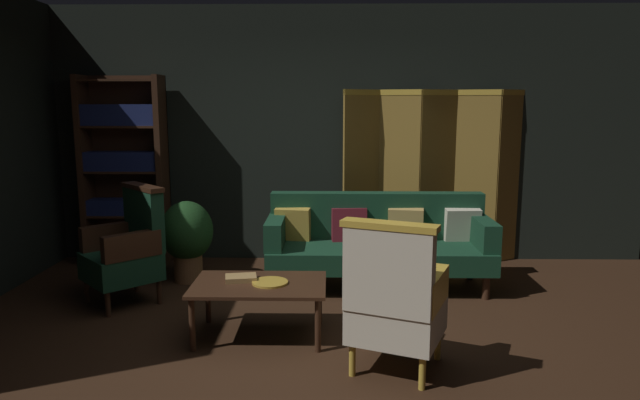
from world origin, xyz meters
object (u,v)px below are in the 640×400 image
at_px(armchair_wing_left, 128,248).
at_px(velvet_couch, 378,239).
at_px(potted_plant, 187,235).
at_px(book_tan_leather, 241,278).
at_px(coffee_table, 259,289).
at_px(bookshelf, 124,165).
at_px(folding_screen, 437,174).
at_px(armchair_gilt_accent, 395,301).
at_px(brass_tray, 270,282).

bearing_deg(armchair_wing_left, velvet_couch, 13.16).
distance_m(potted_plant, book_tan_leather, 1.49).
bearing_deg(coffee_table, bookshelf, 130.27).
relative_size(folding_screen, armchair_gilt_accent, 2.02).
height_order(potted_plant, book_tan_leather, potted_plant).
relative_size(folding_screen, potted_plant, 2.60).
bearing_deg(velvet_couch, potted_plant, 177.40).
height_order(bookshelf, coffee_table, bookshelf).
height_order(bookshelf, brass_tray, bookshelf).
height_order(velvet_couch, armchair_gilt_accent, armchair_gilt_accent).
height_order(folding_screen, brass_tray, folding_screen).
distance_m(armchair_wing_left, potted_plant, 0.72).
bearing_deg(brass_tray, book_tan_leather, 163.90).
relative_size(velvet_couch, potted_plant, 2.63).
height_order(armchair_gilt_accent, armchair_wing_left, same).
bearing_deg(bookshelf, armchair_wing_left, -70.44).
xyz_separation_m(armchair_wing_left, potted_plant, (0.37, 0.61, -0.02)).
bearing_deg(velvet_couch, coffee_table, -128.08).
distance_m(bookshelf, armchair_wing_left, 1.47).
height_order(coffee_table, armchair_wing_left, armchair_wing_left).
xyz_separation_m(bookshelf, brass_tray, (1.79, -2.02, -0.66)).
bearing_deg(coffee_table, armchair_gilt_accent, -30.54).
bearing_deg(brass_tray, armchair_wing_left, 150.62).
relative_size(folding_screen, bookshelf, 1.02).
bearing_deg(book_tan_leather, brass_tray, -16.10).
bearing_deg(armchair_gilt_accent, armchair_wing_left, 149.34).
bearing_deg(armchair_gilt_accent, bookshelf, 135.92).
distance_m(velvet_couch, brass_tray, 1.57).
xyz_separation_m(folding_screen, book_tan_leather, (-1.86, -2.08, -0.55)).
bearing_deg(bookshelf, velvet_couch, -15.29).
bearing_deg(book_tan_leather, folding_screen, 48.14).
relative_size(coffee_table, brass_tray, 3.71).
height_order(coffee_table, potted_plant, potted_plant).
xyz_separation_m(bookshelf, potted_plant, (0.82, -0.65, -0.62)).
relative_size(bookshelf, book_tan_leather, 8.77).
height_order(bookshelf, armchair_wing_left, bookshelf).
relative_size(bookshelf, velvet_couch, 0.97).
distance_m(book_tan_leather, brass_tray, 0.24).
bearing_deg(folding_screen, armchair_wing_left, -154.90).
xyz_separation_m(coffee_table, armchair_wing_left, (-1.25, 0.75, 0.12)).
bearing_deg(folding_screen, armchair_gilt_accent, -105.76).
bearing_deg(book_tan_leather, bookshelf, 128.59).
xyz_separation_m(book_tan_leather, brass_tray, (0.23, -0.07, -0.01)).
relative_size(folding_screen, velvet_couch, 0.99).
relative_size(book_tan_leather, brass_tray, 0.87).
distance_m(armchair_gilt_accent, book_tan_leather, 1.26).
relative_size(bookshelf, coffee_table, 2.05).
bearing_deg(brass_tray, coffee_table, 175.54).
bearing_deg(bookshelf, folding_screen, 2.11).
relative_size(folding_screen, book_tan_leather, 8.98).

